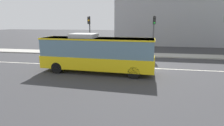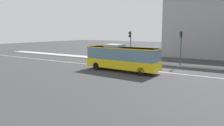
{
  "view_description": "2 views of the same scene",
  "coord_description": "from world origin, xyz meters",
  "px_view_note": "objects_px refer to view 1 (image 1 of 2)",
  "views": [
    {
      "loc": [
        0.05,
        -16.92,
        4.48
      ],
      "look_at": [
        -2.54,
        -1.64,
        0.79
      ],
      "focal_mm": 27.89,
      "sensor_mm": 36.0,
      "label": 1
    },
    {
      "loc": [
        9.79,
        -25.66,
        5.07
      ],
      "look_at": [
        -5.26,
        -2.24,
        0.97
      ],
      "focal_mm": 33.86,
      "sensor_mm": 36.0,
      "label": 2
    }
  ],
  "objects_px": {
    "transit_bus": "(97,53)",
    "traffic_light_near_corner": "(154,29)",
    "sedan_blue": "(62,51)",
    "traffic_light_mid_block": "(89,29)"
  },
  "relations": [
    {
      "from": "transit_bus",
      "to": "traffic_light_near_corner",
      "type": "bearing_deg",
      "value": 59.31
    },
    {
      "from": "sedan_blue",
      "to": "traffic_light_mid_block",
      "type": "height_order",
      "value": "traffic_light_mid_block"
    },
    {
      "from": "traffic_light_near_corner",
      "to": "traffic_light_mid_block",
      "type": "height_order",
      "value": "same"
    },
    {
      "from": "transit_bus",
      "to": "traffic_light_near_corner",
      "type": "height_order",
      "value": "traffic_light_near_corner"
    },
    {
      "from": "traffic_light_near_corner",
      "to": "traffic_light_mid_block",
      "type": "distance_m",
      "value": 8.45
    },
    {
      "from": "sedan_blue",
      "to": "traffic_light_mid_block",
      "type": "xyz_separation_m",
      "value": [
        3.16,
        1.92,
        2.84
      ]
    },
    {
      "from": "transit_bus",
      "to": "sedan_blue",
      "type": "xyz_separation_m",
      "value": [
        -6.26,
        6.25,
        -1.09
      ]
    },
    {
      "from": "transit_bus",
      "to": "traffic_light_near_corner",
      "type": "relative_size",
      "value": 1.95
    },
    {
      "from": "transit_bus",
      "to": "sedan_blue",
      "type": "bearing_deg",
      "value": 138.06
    },
    {
      "from": "transit_bus",
      "to": "traffic_light_mid_block",
      "type": "bearing_deg",
      "value": 113.81
    }
  ]
}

